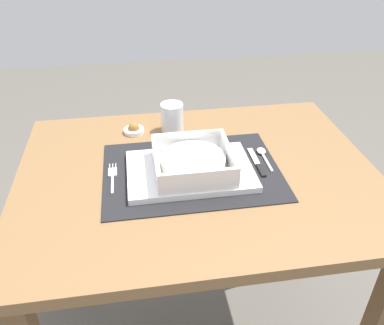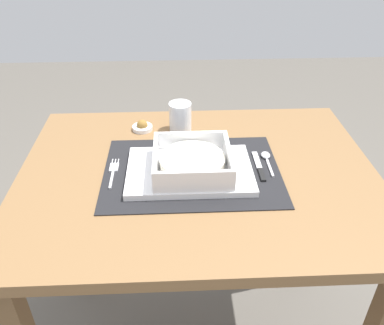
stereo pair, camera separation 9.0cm
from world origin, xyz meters
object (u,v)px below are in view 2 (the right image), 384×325
object	(u,v)px
dining_table	(198,208)
porridge_bowl	(192,162)
butter_knife	(259,168)
condiment_saucer	(142,127)
spoon	(266,158)
drinking_glass	(180,118)
fork	(113,171)

from	to	relation	value
dining_table	porridge_bowl	size ratio (longest dim) A/B	4.83
dining_table	butter_knife	distance (m)	0.20
condiment_saucer	spoon	bearing A→B (deg)	-28.45
dining_table	drinking_glass	distance (m)	0.27
porridge_bowl	butter_knife	xyz separation A→B (m)	(0.17, 0.02, -0.03)
spoon	condiment_saucer	bearing A→B (deg)	150.41
porridge_bowl	drinking_glass	world-z (taller)	drinking_glass
drinking_glass	condiment_saucer	bearing A→B (deg)	176.60
butter_knife	condiment_saucer	size ratio (longest dim) A/B	2.23
drinking_glass	condiment_saucer	xyz separation A→B (m)	(-0.11, 0.01, -0.03)
fork	spoon	xyz separation A→B (m)	(0.40, 0.04, 0.00)
spoon	porridge_bowl	bearing A→B (deg)	-163.79
dining_table	porridge_bowl	bearing A→B (deg)	-131.38
fork	condiment_saucer	world-z (taller)	condiment_saucer
spoon	butter_knife	bearing A→B (deg)	-122.64
dining_table	butter_knife	bearing A→B (deg)	0.26
spoon	condiment_saucer	distance (m)	0.38
porridge_bowl	condiment_saucer	size ratio (longest dim) A/B	3.16
fork	butter_knife	distance (m)	0.37
dining_table	butter_knife	world-z (taller)	butter_knife
porridge_bowl	drinking_glass	distance (m)	0.24
butter_knife	condiment_saucer	xyz separation A→B (m)	(-0.31, 0.23, 0.00)
porridge_bowl	spoon	world-z (taller)	porridge_bowl
dining_table	condiment_saucer	size ratio (longest dim) A/B	15.27
fork	spoon	distance (m)	0.40
butter_knife	drinking_glass	xyz separation A→B (m)	(-0.20, 0.22, 0.03)
porridge_bowl	dining_table	bearing A→B (deg)	48.62
porridge_bowl	condiment_saucer	distance (m)	0.28
fork	porridge_bowl	bearing A→B (deg)	-3.66
spoon	drinking_glass	size ratio (longest dim) A/B	1.28
fork	spoon	size ratio (longest dim) A/B	1.15
condiment_saucer	dining_table	bearing A→B (deg)	-55.90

